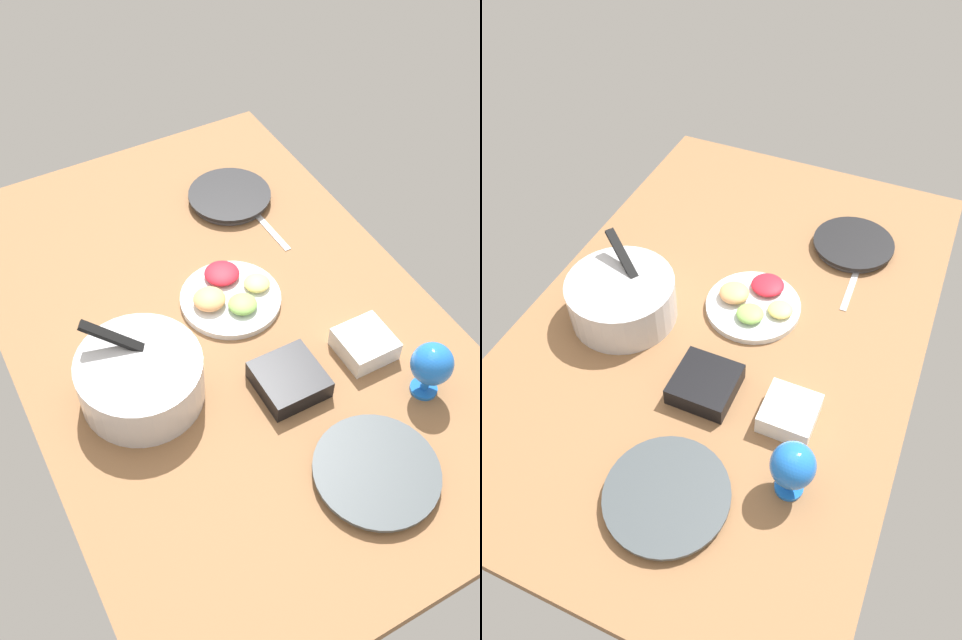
{
  "view_description": "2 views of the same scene",
  "coord_description": "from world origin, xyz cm",
  "views": [
    {
      "loc": [
        -101.0,
        50.15,
        133.53
      ],
      "look_at": [
        -3.49,
        -2.94,
        3.21
      ],
      "focal_mm": 38.81,
      "sensor_mm": 36.0,
      "label": 1
    },
    {
      "loc": [
        -96.7,
        -40.45,
        115.72
      ],
      "look_at": [
        -4.24,
        -0.14,
        3.21
      ],
      "focal_mm": 32.05,
      "sensor_mm": 36.0,
      "label": 2
    }
  ],
  "objects": [
    {
      "name": "mixing_bowl",
      "position": [
        -10.22,
        26.29,
        6.63
      ],
      "size": [
        28.78,
        28.78,
        19.34
      ],
      "color": "silver",
      "rests_on": "ground_plane"
    },
    {
      "name": "hurricane_glass_blue",
      "position": [
        -40.41,
        -31.6,
        9.62
      ],
      "size": [
        9.58,
        9.58,
        15.28
      ],
      "color": "blue",
      "rests_on": "ground_plane"
    },
    {
      "name": "dinner_plate_left",
      "position": [
        -53.04,
        -8.77,
        1.36
      ],
      "size": [
        27.21,
        27.21,
        2.62
      ],
      "color": "silver",
      "rests_on": "ground_plane"
    },
    {
      "name": "square_bowl_black",
      "position": [
        -24.43,
        -4.53,
        2.89
      ],
      "size": [
        14.96,
        14.96,
        5.19
      ],
      "color": "black",
      "rests_on": "ground_plane"
    },
    {
      "name": "ground_plane",
      "position": [
        0.0,
        0.0,
        -2.0
      ],
      "size": [
        160.0,
        104.0,
        4.0
      ],
      "primitive_type": "cube",
      "color": "#8C603D"
    },
    {
      "name": "dinner_plate_right",
      "position": [
        41.52,
        -23.91,
        1.42
      ],
      "size": [
        24.48,
        24.48,
        2.73
      ],
      "color": "#4C4C51",
      "rests_on": "ground_plane"
    },
    {
      "name": "square_bowl_white",
      "position": [
        -24.25,
        -25.94,
        3.1
      ],
      "size": [
        12.49,
        12.49,
        5.56
      ],
      "color": "white",
      "rests_on": "ground_plane"
    },
    {
      "name": "fork_by_right_plate",
      "position": [
        23.9,
        -27.96,
        0.3
      ],
      "size": [
        18.05,
        2.33,
        0.6
      ],
      "primitive_type": "cube",
      "rotation": [
        0.0,
        0.0,
        0.03
      ],
      "color": "silver",
      "rests_on": "ground_plane"
    },
    {
      "name": "fruit_platter",
      "position": [
        6.24,
        -5.09,
        1.74
      ],
      "size": [
        26.21,
        26.21,
        5.3
      ],
      "color": "silver",
      "rests_on": "ground_plane"
    }
  ]
}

